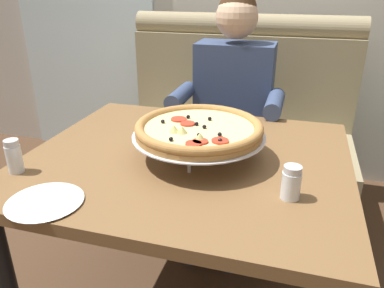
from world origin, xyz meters
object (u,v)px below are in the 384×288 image
(shaker_oregano, at_px, (291,185))
(pizza, at_px, (199,129))
(plate_near_left, at_px, (45,200))
(shaker_pepper_flakes, at_px, (14,159))
(booth_bench, at_px, (233,142))
(diner_main, at_px, (230,107))
(dining_table, at_px, (187,178))

(shaker_oregano, bearing_deg, pizza, 149.64)
(shaker_oregano, bearing_deg, plate_near_left, -161.41)
(shaker_pepper_flakes, bearing_deg, shaker_oregano, 5.59)
(booth_bench, distance_m, pizza, 1.05)
(plate_near_left, bearing_deg, pizza, 50.72)
(shaker_oregano, relative_size, plate_near_left, 0.47)
(shaker_pepper_flakes, height_order, plate_near_left, shaker_pepper_flakes)
(booth_bench, distance_m, plate_near_left, 1.43)
(booth_bench, relative_size, shaker_pepper_flakes, 12.37)
(pizza, distance_m, plate_near_left, 0.53)
(pizza, bearing_deg, booth_bench, 92.61)
(diner_main, bearing_deg, plate_near_left, -105.93)
(pizza, relative_size, shaker_pepper_flakes, 4.09)
(booth_bench, xyz_separation_m, dining_table, (0.00, -0.95, 0.25))
(pizza, bearing_deg, diner_main, 91.73)
(dining_table, bearing_deg, shaker_oregano, -27.05)
(diner_main, bearing_deg, booth_bench, 94.89)
(booth_bench, xyz_separation_m, shaker_pepper_flakes, (-0.49, -1.22, 0.39))
(shaker_oregano, bearing_deg, booth_bench, 107.67)
(shaker_oregano, relative_size, shaker_pepper_flakes, 0.90)
(diner_main, relative_size, shaker_pepper_flakes, 11.45)
(diner_main, height_order, plate_near_left, diner_main)
(pizza, height_order, plate_near_left, pizza)
(diner_main, xyz_separation_m, shaker_pepper_flakes, (-0.52, -0.96, 0.08))
(diner_main, height_order, shaker_oregano, diner_main)
(diner_main, bearing_deg, shaker_pepper_flakes, -118.34)
(plate_near_left, bearing_deg, dining_table, 54.47)
(diner_main, distance_m, shaker_pepper_flakes, 1.09)
(diner_main, height_order, shaker_pepper_flakes, diner_main)
(booth_bench, relative_size, diner_main, 1.08)
(shaker_oregano, bearing_deg, shaker_pepper_flakes, -174.41)
(booth_bench, bearing_deg, plate_near_left, -102.01)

